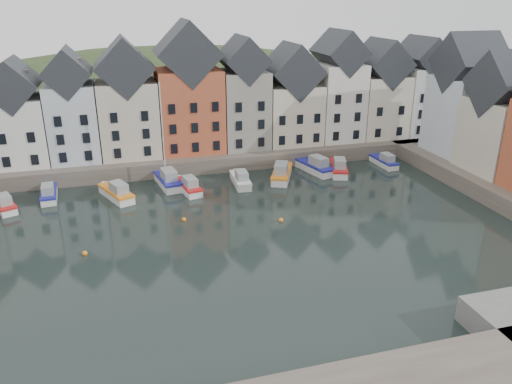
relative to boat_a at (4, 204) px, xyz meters
name	(u,v)px	position (x,y,z in m)	size (l,w,h in m)	color
ground	(238,250)	(23.10, -16.62, -0.64)	(260.00, 260.00, 0.00)	black
far_quay	(189,152)	(23.10, 13.38, 0.36)	(90.00, 16.00, 2.00)	#534A3F
hillside	(175,204)	(23.11, 39.38, -18.60)	(153.60, 70.40, 64.00)	#26381C
far_terrace	(211,100)	(26.31, 11.38, 8.24)	(72.37, 8.16, 17.78)	beige
right_terrace	(508,116)	(59.10, -8.55, 8.27)	(8.30, 24.25, 16.36)	silver
mooring_buoys	(188,230)	(19.10, -11.29, -0.49)	(20.50, 5.50, 0.50)	orange
boat_a	(4,204)	(0.00, 0.00, 0.00)	(3.75, 5.84, 2.15)	silver
boat_b	(49,194)	(4.57, 2.04, 0.01)	(2.13, 5.80, 2.19)	silver
boat_c	(117,193)	(12.37, -0.18, 0.09)	(4.28, 6.66, 2.45)	silver
boat_d	(168,180)	(18.67, 2.52, 0.22)	(3.17, 7.16, 13.21)	silver
boat_e	(188,186)	(20.90, -0.15, 0.04)	(2.93, 6.16, 2.27)	silver
boat_f	(241,180)	(27.68, 0.36, 0.03)	(2.10, 5.96, 2.26)	silver
boat_g	(282,173)	(33.39, 0.92, 0.15)	(4.86, 7.20, 2.66)	silver
boat_h	(315,166)	(38.70, 2.45, 0.14)	(3.74, 7.15, 2.63)	silver
boat_i	(339,168)	(41.65, 1.11, 0.10)	(4.09, 6.76, 2.48)	silver
boat_j	(384,161)	(49.24, 2.26, -0.01)	(1.92, 5.56, 2.11)	silver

